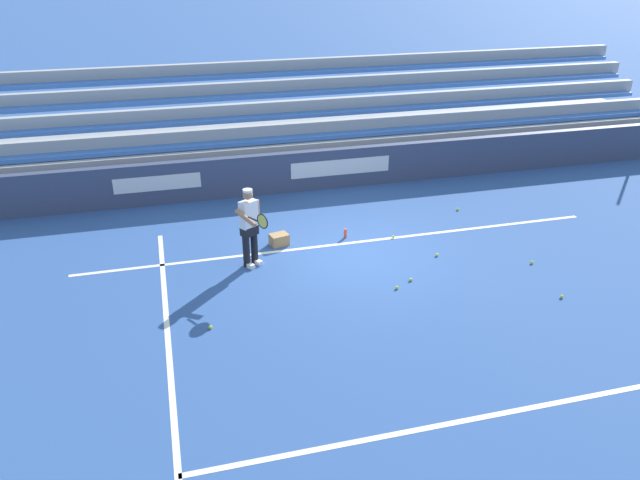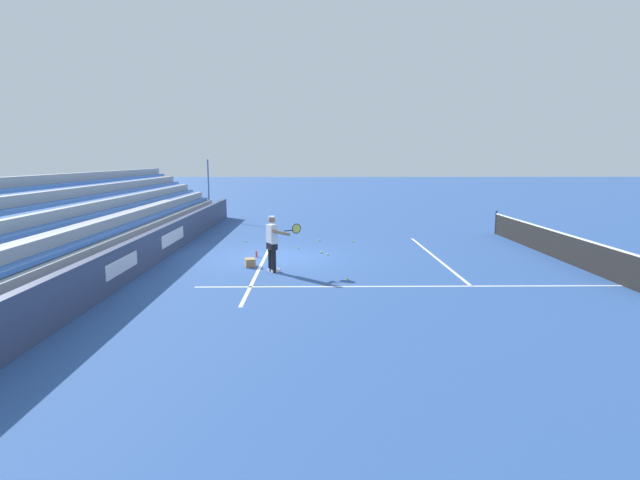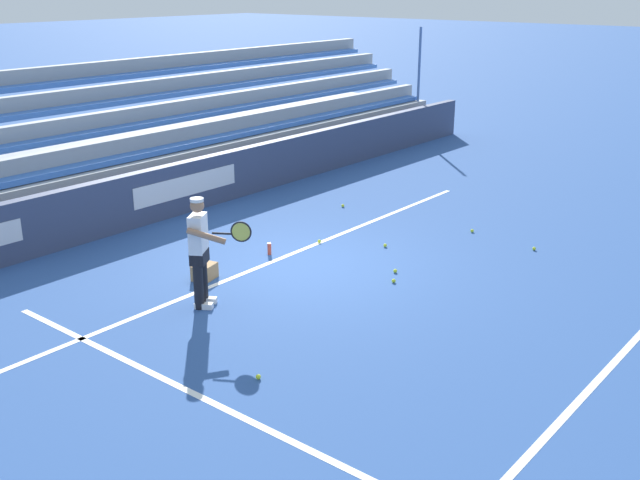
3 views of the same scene
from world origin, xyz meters
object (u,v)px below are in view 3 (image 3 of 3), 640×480
tennis_ball_by_box (258,377)px  water_bottle (269,249)px  tennis_player (201,251)px  tennis_ball_midcourt (534,249)px  ball_box_cardboard (205,272)px  tennis_ball_stray_back (472,231)px  tennis_ball_on_baseline (343,206)px  tennis_ball_near_player (394,281)px  tennis_ball_toward_net (385,245)px  tennis_ball_far_left (319,241)px  tennis_ball_far_right (395,271)px

tennis_ball_by_box → water_bottle: (-3.42, -2.98, 0.08)m
tennis_player → water_bottle: tennis_player is taller
water_bottle → tennis_ball_midcourt: bearing=131.8°
ball_box_cardboard → tennis_ball_stray_back: (-5.05, 2.28, -0.10)m
tennis_ball_midcourt → tennis_ball_on_baseline: size_ratio=1.00×
tennis_ball_stray_back → water_bottle: bearing=-32.8°
ball_box_cardboard → tennis_ball_near_player: 3.16m
tennis_ball_midcourt → tennis_ball_stray_back: (-0.22, -1.40, 0.00)m
tennis_ball_toward_net → tennis_ball_stray_back: bearing=155.0°
tennis_ball_near_player → tennis_ball_on_baseline: (-2.95, -3.34, 0.00)m
ball_box_cardboard → tennis_ball_on_baseline: 4.89m
tennis_player → tennis_ball_on_baseline: size_ratio=25.98×
tennis_ball_midcourt → tennis_ball_by_box: size_ratio=1.00×
tennis_ball_far_left → tennis_ball_toward_net: same height
tennis_ball_on_baseline → water_bottle: (3.26, 0.82, 0.08)m
tennis_ball_midcourt → tennis_ball_toward_net: same height
tennis_ball_on_baseline → water_bottle: size_ratio=0.30×
tennis_player → tennis_ball_toward_net: (-3.99, 0.63, -0.86)m
tennis_ball_stray_back → tennis_player: bearing=-14.3°
tennis_ball_near_player → tennis_ball_toward_net: same height
tennis_ball_toward_net → tennis_ball_far_left: bearing=-61.6°
tennis_ball_midcourt → tennis_ball_near_player: 3.17m
tennis_ball_toward_net → water_bottle: (1.68, -1.41, 0.08)m
ball_box_cardboard → water_bottle: ball_box_cardboard is taller
tennis_player → tennis_ball_midcourt: bearing=152.7°
tennis_ball_stray_back → tennis_ball_far_left: bearing=-39.0°
tennis_ball_stray_back → tennis_ball_on_baseline: bearing=-85.7°
ball_box_cardboard → tennis_ball_by_box: (1.86, 3.01, -0.10)m
tennis_ball_far_right → tennis_player: bearing=-26.7°
tennis_ball_near_player → water_bottle: (0.31, -2.52, 0.08)m
tennis_ball_stray_back → ball_box_cardboard: bearing=-24.3°
tennis_ball_far_right → tennis_ball_toward_net: 1.31m
ball_box_cardboard → tennis_ball_far_left: 2.66m
tennis_ball_midcourt → tennis_ball_stray_back: same height
tennis_ball_by_box → tennis_ball_stray_back: same height
tennis_ball_toward_net → tennis_ball_stray_back: (-1.82, 0.85, 0.00)m
tennis_ball_near_player → ball_box_cardboard: bearing=-53.8°
tennis_ball_midcourt → tennis_ball_far_left: size_ratio=1.00×
ball_box_cardboard → water_bottle: 1.56m
tennis_ball_midcourt → tennis_ball_on_baseline: same height
tennis_ball_near_player → tennis_ball_far_left: same height
ball_box_cardboard → water_bottle: (-1.56, 0.03, -0.02)m
tennis_player → tennis_ball_toward_net: 4.13m
tennis_ball_toward_net → tennis_ball_on_baseline: bearing=-125.5°
tennis_ball_on_baseline → tennis_ball_by_box: same height
tennis_ball_far_left → tennis_ball_stray_back: same height
tennis_ball_midcourt → tennis_ball_by_box: bearing=-5.7°
tennis_ball_midcourt → tennis_ball_toward_net: (1.60, -2.25, 0.00)m
ball_box_cardboard → tennis_ball_far_left: bearing=172.9°
tennis_ball_toward_net → tennis_ball_near_player: bearing=39.1°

